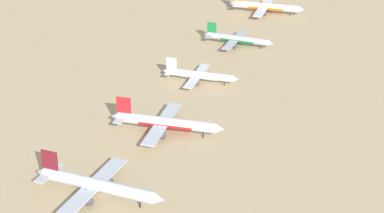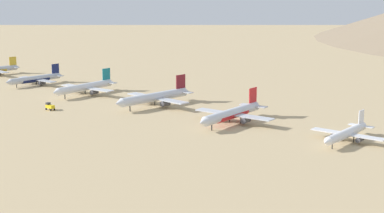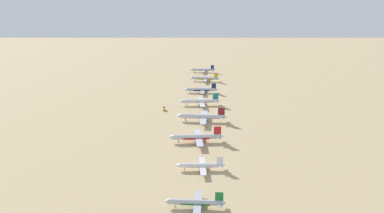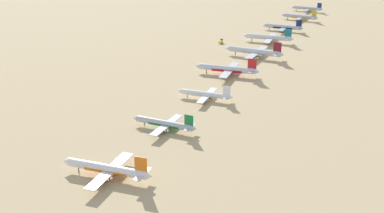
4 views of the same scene
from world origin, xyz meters
TOP-DOWN VIEW (x-y plane):
  - ground_plane at (0.00, 0.00)m, footprint 2716.67×2716.67m
  - parked_jet_0 at (-21.08, -226.82)m, footprint 40.00×32.63m
  - parked_jet_1 at (-19.10, -170.25)m, footprint 42.97×35.14m
  - parked_jet_2 at (-9.21, -110.28)m, footprint 43.72×35.56m
  - parked_jet_3 at (-3.73, -57.39)m, footprint 48.91×39.60m
  - parked_jet_4 at (-1.73, -1.19)m, footprint 53.32×43.52m
  - parked_jet_5 at (8.04, 54.53)m, footprint 50.98×41.27m
  - parked_jet_6 at (8.60, 111.53)m, footprint 39.61×32.14m
  - parked_jet_7 at (16.53, 166.99)m, footprint 41.51×33.85m
  - service_truck at (38.68, -39.85)m, footprint 3.01×5.35m

SIDE VIEW (x-z plane):
  - ground_plane at x=0.00m, z-range 0.00..0.00m
  - service_truck at x=38.68m, z-range 0.13..4.03m
  - parked_jet_6 at x=8.60m, z-range -1.91..9.52m
  - parked_jet_0 at x=-21.08m, z-range -1.88..9.65m
  - parked_jet_7 at x=16.53m, z-range -2.00..9.97m
  - parked_jet_1 at x=-19.10m, z-range -2.08..10.35m
  - parked_jet_2 at x=-9.21m, z-range -2.11..10.49m
  - parked_jet_3 at x=-3.73m, z-range -2.31..11.83m
  - parked_jet_5 at x=8.04m, z-range -2.47..12.28m
  - parked_jet_4 at x=-1.73m, z-range -2.51..12.88m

